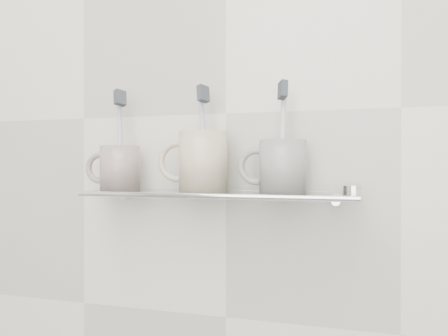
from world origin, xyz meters
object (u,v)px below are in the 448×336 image
at_px(mug_center, 203,162).
at_px(mug_right, 283,166).
at_px(shelf_glass, 216,194).
at_px(mug_left, 120,168).

height_order(mug_center, mug_right, mug_center).
height_order(shelf_glass, mug_right, mug_right).
bearing_deg(mug_right, shelf_glass, -172.36).
xyz_separation_m(shelf_glass, mug_right, (0.12, 0.00, 0.05)).
relative_size(shelf_glass, mug_center, 4.50).
bearing_deg(shelf_glass, mug_right, 2.38).
bearing_deg(mug_center, mug_left, -170.36).
height_order(mug_left, mug_center, mug_center).
bearing_deg(shelf_glass, mug_center, 169.63).
xyz_separation_m(mug_left, mug_right, (0.32, 0.00, 0.00)).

